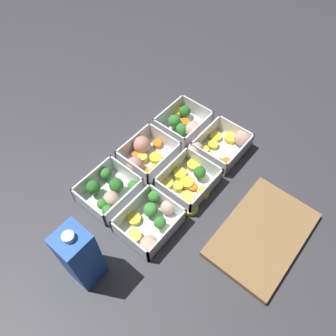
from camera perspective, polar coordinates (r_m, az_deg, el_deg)
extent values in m
plane|color=#38383D|center=(0.93, 0.00, -0.69)|extent=(4.00, 4.00, 0.00)
cube|color=white|center=(1.04, 2.62, 7.02)|extent=(0.14, 0.12, 0.00)
cube|color=white|center=(1.04, 0.09, 9.51)|extent=(0.14, 0.01, 0.06)
cube|color=white|center=(1.00, 5.37, 6.39)|extent=(0.14, 0.01, 0.06)
cube|color=white|center=(1.06, 5.05, 10.08)|extent=(0.01, 0.12, 0.06)
cube|color=white|center=(0.98, 0.14, 5.73)|extent=(0.01, 0.12, 0.06)
cylinder|color=#407A37|center=(1.06, 2.90, 9.11)|extent=(0.01, 0.01, 0.01)
sphere|color=#2D7228|center=(1.05, 2.94, 9.85)|extent=(0.04, 0.04, 0.04)
cylinder|color=orange|center=(1.04, 3.00, 7.93)|extent=(0.04, 0.04, 0.01)
sphere|color=beige|center=(1.00, 4.43, 6.73)|extent=(0.06, 0.06, 0.05)
cylinder|color=#49883F|center=(1.01, 2.36, 6.11)|extent=(0.01, 0.01, 0.01)
sphere|color=#388433|center=(1.00, 2.40, 6.83)|extent=(0.04, 0.04, 0.04)
cylinder|color=orange|center=(1.08, 2.93, 10.11)|extent=(0.04, 0.04, 0.01)
cylinder|color=#49883F|center=(1.03, 1.11, 7.35)|extent=(0.01, 0.01, 0.01)
sphere|color=#388433|center=(1.01, 1.13, 8.18)|extent=(0.04, 0.04, 0.04)
cylinder|color=yellow|center=(1.07, 1.64, 9.70)|extent=(0.05, 0.05, 0.02)
cube|color=white|center=(0.96, -3.29, 1.62)|extent=(0.14, 0.12, 0.00)
cube|color=white|center=(0.97, -5.99, 4.32)|extent=(0.14, 0.01, 0.06)
cube|color=white|center=(0.91, -0.59, 0.70)|extent=(0.14, 0.01, 0.06)
cube|color=white|center=(0.97, -0.61, 5.06)|extent=(0.01, 0.12, 0.06)
cube|color=white|center=(0.91, -6.28, -0.11)|extent=(0.01, 0.12, 0.06)
cylinder|color=#DBC647|center=(0.95, -4.49, 1.74)|extent=(0.04, 0.04, 0.02)
cylinder|color=#DBC647|center=(0.93, -2.37, -0.18)|extent=(0.04, 0.04, 0.01)
cylinder|color=orange|center=(0.98, -1.89, 4.22)|extent=(0.04, 0.04, 0.01)
cylinder|color=yellow|center=(0.95, -2.16, 1.76)|extent=(0.05, 0.05, 0.01)
sphere|color=tan|center=(0.92, -5.79, 0.54)|extent=(0.06, 0.06, 0.05)
sphere|color=tan|center=(0.96, -4.57, 4.08)|extent=(0.05, 0.05, 0.05)
cylinder|color=orange|center=(0.92, -4.07, -0.89)|extent=(0.04, 0.04, 0.01)
cylinder|color=orange|center=(0.96, -5.69, 2.18)|extent=(0.02, 0.02, 0.02)
cube|color=white|center=(0.90, -10.05, -4.62)|extent=(0.14, 0.12, 0.00)
cube|color=white|center=(0.91, -12.86, -1.70)|extent=(0.14, 0.01, 0.06)
cube|color=white|center=(0.85, -7.53, -5.95)|extent=(0.14, 0.01, 0.06)
cube|color=white|center=(0.90, -7.14, -0.89)|extent=(0.01, 0.12, 0.06)
cube|color=white|center=(0.86, -13.60, -6.75)|extent=(0.01, 0.12, 0.06)
cylinder|color=#49883F|center=(0.87, -10.31, -7.77)|extent=(0.01, 0.01, 0.01)
sphere|color=#388433|center=(0.85, -10.47, -7.25)|extent=(0.03, 0.03, 0.03)
cylinder|color=#407A37|center=(0.90, -8.81, -3.71)|extent=(0.01, 0.01, 0.01)
sphere|color=#2D7228|center=(0.88, -8.99, -2.96)|extent=(0.04, 0.04, 0.04)
cylinder|color=#49883F|center=(0.89, -5.98, -3.77)|extent=(0.01, 0.01, 0.01)
sphere|color=#388433|center=(0.88, -6.08, -3.15)|extent=(0.03, 0.03, 0.03)
cylinder|color=#49883F|center=(0.92, -10.61, -1.61)|extent=(0.01, 0.01, 0.01)
sphere|color=#388433|center=(0.91, -10.78, -0.97)|extent=(0.03, 0.03, 0.03)
cylinder|color=#407A37|center=(0.90, -12.64, -4.03)|extent=(0.01, 0.01, 0.02)
sphere|color=#2D7228|center=(0.88, -12.91, -3.25)|extent=(0.04, 0.04, 0.04)
cylinder|color=#49883F|center=(0.88, -11.21, -6.66)|extent=(0.01, 0.01, 0.01)
sphere|color=#388433|center=(0.86, -11.38, -6.13)|extent=(0.03, 0.03, 0.03)
sphere|color=beige|center=(0.87, -9.89, -5.25)|extent=(0.06, 0.06, 0.04)
cube|color=white|center=(0.99, 9.14, 3.04)|extent=(0.14, 0.12, 0.00)
cube|color=white|center=(0.99, 6.51, 5.70)|extent=(0.14, 0.01, 0.06)
cube|color=white|center=(0.95, 12.25, 2.20)|extent=(0.14, 0.01, 0.06)
cube|color=white|center=(1.01, 11.56, 6.30)|extent=(0.01, 0.12, 0.06)
cube|color=white|center=(0.93, 6.93, 1.46)|extent=(0.01, 0.12, 0.06)
cylinder|color=#DBC647|center=(0.96, 7.19, 1.88)|extent=(0.03, 0.03, 0.01)
cylinder|color=orange|center=(0.95, 10.13, 1.02)|extent=(0.04, 0.04, 0.01)
cylinder|color=yellow|center=(1.01, 8.28, 5.43)|extent=(0.05, 0.05, 0.01)
cylinder|color=yellow|center=(0.99, 7.85, 4.05)|extent=(0.04, 0.04, 0.01)
cylinder|color=yellow|center=(0.97, 6.20, 3.19)|extent=(0.04, 0.04, 0.01)
sphere|color=beige|center=(0.95, 4.80, 3.26)|extent=(0.06, 0.06, 0.05)
cylinder|color=orange|center=(0.95, 8.92, 0.93)|extent=(0.03, 0.03, 0.01)
cylinder|color=yellow|center=(1.01, 10.85, 5.16)|extent=(0.05, 0.05, 0.01)
sphere|color=#D19E8C|center=(1.00, 12.69, 5.14)|extent=(0.06, 0.06, 0.05)
cylinder|color=#519448|center=(0.94, 9.54, -0.40)|extent=(0.01, 0.01, 0.01)
sphere|color=#42933D|center=(0.92, 9.68, 0.21)|extent=(0.03, 0.03, 0.03)
cube|color=white|center=(0.91, 3.48, -2.98)|extent=(0.14, 0.12, 0.00)
cube|color=white|center=(0.90, 0.60, -0.10)|extent=(0.14, 0.01, 0.06)
cube|color=white|center=(0.87, 6.66, -4.16)|extent=(0.14, 0.01, 0.06)
cube|color=white|center=(0.92, 6.22, 0.71)|extent=(0.01, 0.12, 0.06)
cube|color=white|center=(0.85, 0.69, -5.10)|extent=(0.01, 0.12, 0.06)
cylinder|color=yellow|center=(0.89, 1.78, -3.30)|extent=(0.04, 0.04, 0.02)
cylinder|color=#DBC647|center=(0.90, -0.38, -2.57)|extent=(0.06, 0.06, 0.01)
cylinder|color=yellow|center=(0.91, 2.08, -1.03)|extent=(0.05, 0.05, 0.02)
cylinder|color=yellow|center=(0.93, 4.49, 0.51)|extent=(0.04, 0.04, 0.02)
cylinder|color=#DBC647|center=(0.87, 3.26, -5.25)|extent=(0.05, 0.05, 0.01)
cylinder|color=yellow|center=(0.88, 6.13, -4.32)|extent=(0.05, 0.05, 0.02)
cylinder|color=orange|center=(0.89, 4.17, -3.47)|extent=(0.04, 0.04, 0.01)
cylinder|color=#DBC647|center=(0.86, 3.93, -7.01)|extent=(0.05, 0.05, 0.01)
cylinder|color=yellow|center=(0.90, 3.34, -2.49)|extent=(0.05, 0.05, 0.01)
cylinder|color=#407A37|center=(0.91, 5.45, -1.44)|extent=(0.01, 0.01, 0.01)
sphere|color=#2D7228|center=(0.90, 5.54, -0.74)|extent=(0.03, 0.03, 0.03)
cube|color=white|center=(0.85, -3.24, -10.00)|extent=(0.14, 0.12, 0.00)
cube|color=white|center=(0.84, -6.34, -6.89)|extent=(0.14, 0.01, 0.06)
cube|color=white|center=(0.81, -0.11, -11.65)|extent=(0.14, 0.01, 0.06)
cube|color=white|center=(0.85, -0.16, -5.98)|extent=(0.01, 0.12, 0.06)
cube|color=white|center=(0.80, -6.71, -12.61)|extent=(0.01, 0.12, 0.06)
cylinder|color=#DBC647|center=(0.82, -5.91, -11.78)|extent=(0.05, 0.05, 0.02)
sphere|color=beige|center=(0.80, -3.31, -13.20)|extent=(0.06, 0.06, 0.05)
cylinder|color=#519448|center=(0.85, -2.98, -7.88)|extent=(0.01, 0.01, 0.01)
sphere|color=#42933D|center=(0.84, -3.04, -7.26)|extent=(0.04, 0.04, 0.04)
cylinder|color=#49883F|center=(0.83, -1.38, -10.06)|extent=(0.01, 0.01, 0.02)
sphere|color=#388433|center=(0.81, -1.41, -9.46)|extent=(0.03, 0.03, 0.03)
sphere|color=beige|center=(0.85, -0.11, -6.88)|extent=(0.05, 0.05, 0.04)
cylinder|color=#49883F|center=(0.87, -2.39, -5.65)|extent=(0.01, 0.01, 0.01)
sphere|color=#388433|center=(0.85, -2.44, -5.01)|extent=(0.03, 0.03, 0.03)
cylinder|color=yellow|center=(0.85, -5.91, -8.79)|extent=(0.05, 0.05, 0.01)
cube|color=blue|center=(0.74, -15.05, -14.68)|extent=(0.07, 0.07, 0.19)
cylinder|color=white|center=(0.65, -16.98, -11.41)|extent=(0.02, 0.02, 0.01)
cube|color=olive|center=(0.86, 15.96, -11.20)|extent=(0.28, 0.18, 0.02)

